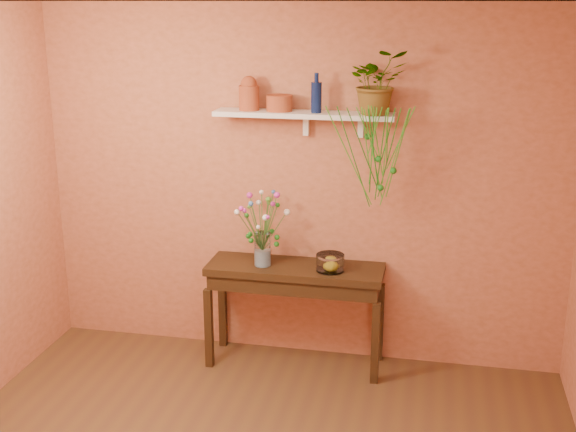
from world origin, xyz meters
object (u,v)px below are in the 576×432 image
glass_vase (263,252)px  bouquet (262,216)px  sideboard (295,280)px  blue_bottle (316,97)px  glass_bowl (330,263)px  terracotta_jug (249,94)px  spider_plant (377,82)px

glass_vase → bouquet: bearing=100.0°
sideboard → bouquet: size_ratio=3.08×
blue_bottle → glass_bowl: size_ratio=1.36×
sideboard → glass_vase: 0.33m
blue_bottle → glass_bowl: (0.14, -0.13, -1.19)m
sideboard → glass_vase: size_ratio=5.14×
sideboard → terracotta_jug: 1.42m
sideboard → glass_vase: bearing=-170.5°
blue_bottle → spider_plant: bearing=0.1°
glass_vase → terracotta_jug: bearing=130.7°
glass_vase → blue_bottle: bearing=18.4°
glass_vase → glass_bowl: (0.51, -0.01, -0.05)m
bouquet → glass_bowl: bouquet is taller
spider_plant → bouquet: bearing=-172.5°
sideboard → bouquet: 0.55m
sideboard → blue_bottle: bearing=32.2°
blue_bottle → bouquet: size_ratio=0.65×
sideboard → bouquet: bearing=-175.0°
bouquet → terracotta_jug: bearing=134.0°
blue_bottle → glass_vase: 1.21m
bouquet → glass_bowl: 0.61m
blue_bottle → glass_vase: blue_bottle is taller
spider_plant → bouquet: size_ratio=1.04×
glass_vase → glass_bowl: bearing=-0.7°
sideboard → spider_plant: size_ratio=2.95×
terracotta_jug → glass_bowl: terracotta_jug is taller
sideboard → spider_plant: 1.58m
blue_bottle → bouquet: 0.96m
terracotta_jug → sideboard: bearing=-15.8°
terracotta_jug → glass_bowl: (0.63, -0.15, -1.20)m
glass_vase → bouquet: (-0.00, 0.02, 0.27)m
bouquet → spider_plant: bearing=7.5°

